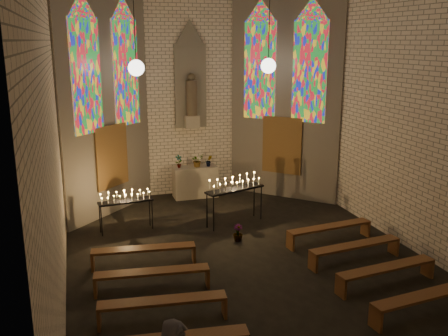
{
  "coord_description": "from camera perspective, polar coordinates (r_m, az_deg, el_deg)",
  "views": [
    {
      "loc": [
        -3.6,
        -9.58,
        4.93
      ],
      "look_at": [
        -0.25,
        1.45,
        1.96
      ],
      "focal_mm": 40.0,
      "sensor_mm": 36.0,
      "label": 1
    }
  ],
  "objects": [
    {
      "name": "floor",
      "position": [
        11.36,
        3.38,
        -11.3
      ],
      "size": [
        12.0,
        12.0,
        0.0
      ],
      "primitive_type": "plane",
      "color": "black",
      "rests_on": "ground"
    },
    {
      "name": "votive_stand_left",
      "position": [
        13.33,
        -11.2,
        -3.44
      ],
      "size": [
        1.45,
        0.49,
        1.05
      ],
      "rotation": [
        0.0,
        0.0,
        0.11
      ],
      "color": "black",
      "rests_on": "ground"
    },
    {
      "name": "flower_vase_right",
      "position": [
        15.95,
        -1.73,
        0.84
      ],
      "size": [
        0.21,
        0.17,
        0.36
      ],
      "primitive_type": "imported",
      "rotation": [
        0.0,
        0.0,
        -0.06
      ],
      "color": "#4C723F",
      "rests_on": "altar"
    },
    {
      "name": "votive_stand_right",
      "position": [
        13.56,
        1.24,
        -2.05
      ],
      "size": [
        1.76,
        0.92,
        1.26
      ],
      "rotation": [
        0.0,
        0.0,
        0.31
      ],
      "color": "black",
      "rests_on": "ground"
    },
    {
      "name": "room",
      "position": [
        13.5,
        -1.39,
        9.28
      ],
      "size": [
        8.22,
        12.43,
        7.0
      ],
      "color": "#F4E4CC",
      "rests_on": "ground"
    },
    {
      "name": "pew_left_0",
      "position": [
        11.42,
        -9.15,
        -9.33
      ],
      "size": [
        2.32,
        0.57,
        0.44
      ],
      "rotation": [
        0.0,
        0.0,
        -0.11
      ],
      "color": "brown",
      "rests_on": "ground"
    },
    {
      "name": "altar",
      "position": [
        16.08,
        -3.31,
        -1.58
      ],
      "size": [
        1.4,
        0.6,
        1.0
      ],
      "primitive_type": "cube",
      "color": "#B5A994",
      "rests_on": "ground"
    },
    {
      "name": "pew_right_0",
      "position": [
        12.8,
        11.97,
        -6.81
      ],
      "size": [
        2.32,
        0.57,
        0.44
      ],
      "rotation": [
        0.0,
        0.0,
        0.11
      ],
      "color": "brown",
      "rests_on": "ground"
    },
    {
      "name": "pew_right_1",
      "position": [
        11.84,
        14.77,
        -8.76
      ],
      "size": [
        2.32,
        0.57,
        0.44
      ],
      "rotation": [
        0.0,
        0.0,
        0.11
      ],
      "color": "brown",
      "rests_on": "ground"
    },
    {
      "name": "pew_right_3",
      "position": [
        10.1,
        22.04,
        -13.61
      ],
      "size": [
        2.32,
        0.57,
        0.44
      ],
      "rotation": [
        0.0,
        0.0,
        0.11
      ],
      "color": "brown",
      "rests_on": "ground"
    },
    {
      "name": "pew_left_1",
      "position": [
        10.34,
        -8.21,
        -11.93
      ],
      "size": [
        2.32,
        0.57,
        0.44
      ],
      "rotation": [
        0.0,
        0.0,
        -0.11
      ],
      "color": "brown",
      "rests_on": "ground"
    },
    {
      "name": "pew_right_2",
      "position": [
        10.94,
        18.08,
        -11.01
      ],
      "size": [
        2.32,
        0.57,
        0.44
      ],
      "rotation": [
        0.0,
        0.0,
        0.11
      ],
      "color": "brown",
      "rests_on": "ground"
    },
    {
      "name": "flower_vase_left",
      "position": [
        15.78,
        -5.19,
        0.75
      ],
      "size": [
        0.24,
        0.19,
        0.42
      ],
      "primitive_type": "imported",
      "rotation": [
        0.0,
        0.0,
        0.17
      ],
      "color": "#4C723F",
      "rests_on": "altar"
    },
    {
      "name": "flower_vase_center",
      "position": [
        15.88,
        -3.08,
        0.88
      ],
      "size": [
        0.48,
        0.45,
        0.42
      ],
      "primitive_type": "imported",
      "rotation": [
        0.0,
        0.0,
        0.41
      ],
      "color": "#4C723F",
      "rests_on": "altar"
    },
    {
      "name": "pew_left_2",
      "position": [
        9.29,
        -7.02,
        -15.12
      ],
      "size": [
        2.32,
        0.57,
        0.44
      ],
      "rotation": [
        0.0,
        0.0,
        -0.11
      ],
      "color": "brown",
      "rests_on": "ground"
    },
    {
      "name": "aisle_flower_pot",
      "position": [
        12.67,
        1.6,
        -7.41
      ],
      "size": [
        0.27,
        0.27,
        0.43
      ],
      "primitive_type": "imported",
      "rotation": [
        0.0,
        0.0,
        -0.13
      ],
      "color": "#4C723F",
      "rests_on": "ground"
    }
  ]
}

